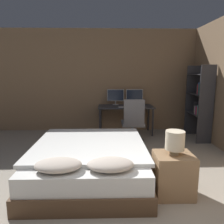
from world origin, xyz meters
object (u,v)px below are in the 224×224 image
object	(u,v)px
computer_mouse	(138,107)
office_chair	(133,125)
keyboard	(127,107)
bed	(89,161)
nightstand	(173,175)
bookshelf	(201,100)
monitor_left	(116,96)
desk	(126,109)
bedside_lamp	(175,140)
monitor_right	(135,96)

from	to	relation	value
computer_mouse	office_chair	world-z (taller)	office_chair
computer_mouse	office_chair	distance (m)	0.66
keyboard	bed	bearing A→B (deg)	-109.20
nightstand	bookshelf	xyz separation A→B (m)	(1.33, 2.35, 0.67)
nightstand	office_chair	size ratio (longest dim) A/B	0.55
bookshelf	monitor_left	bearing A→B (deg)	156.93
desk	office_chair	world-z (taller)	office_chair
nightstand	bookshelf	distance (m)	2.78
monitor_left	office_chair	world-z (taller)	monitor_left
nightstand	monitor_left	world-z (taller)	monitor_left
bedside_lamp	monitor_right	bearing A→B (deg)	91.82
monitor_right	bookshelf	size ratio (longest dim) A/B	0.26
nightstand	desk	xyz separation A→B (m)	(-0.35, 2.94, 0.36)
nightstand	desk	world-z (taller)	desk
nightstand	bedside_lamp	distance (m)	0.46
monitor_left	keyboard	xyz separation A→B (m)	(0.25, -0.46, -0.23)
keyboard	bookshelf	size ratio (longest dim) A/B	0.23
bedside_lamp	desk	bearing A→B (deg)	96.86
desk	bookshelf	distance (m)	1.81
office_chair	keyboard	bearing A→B (deg)	100.61
monitor_right	computer_mouse	world-z (taller)	monitor_right
monitor_left	office_chair	bearing A→B (deg)	-70.38
bedside_lamp	computer_mouse	world-z (taller)	bedside_lamp
monitor_right	office_chair	size ratio (longest dim) A/B	0.44
bed	computer_mouse	xyz separation A→B (m)	(1.05, 2.19, 0.49)
keyboard	monitor_right	bearing A→B (deg)	60.98
desk	computer_mouse	world-z (taller)	computer_mouse
bed	nightstand	size ratio (longest dim) A/B	3.60
desk	monitor_right	bearing A→B (deg)	42.24
nightstand	desk	bearing A→B (deg)	96.86
keyboard	bookshelf	distance (m)	1.73
monitor_right	computer_mouse	xyz separation A→B (m)	(0.04, -0.46, -0.22)
bedside_lamp	monitor_left	xyz separation A→B (m)	(-0.61, 3.17, 0.22)
desk	computer_mouse	bearing A→B (deg)	-38.16
desk	monitor_right	world-z (taller)	monitor_right
bedside_lamp	monitor_right	distance (m)	3.18
bed	nightstand	bearing A→B (deg)	-25.25
bedside_lamp	monitor_left	bearing A→B (deg)	100.84
bedside_lamp	keyboard	distance (m)	2.74
office_chair	desk	bearing A→B (deg)	97.50
bed	bedside_lamp	xyz separation A→B (m)	(1.12, -0.53, 0.48)
bedside_lamp	desk	xyz separation A→B (m)	(-0.35, 2.94, -0.10)
monitor_left	office_chair	size ratio (longest dim) A/B	0.44
computer_mouse	bookshelf	size ratio (longest dim) A/B	0.04
bookshelf	monitor_right	bearing A→B (deg)	150.01
monitor_right	office_chair	world-z (taller)	monitor_right
desk	monitor_left	size ratio (longest dim) A/B	3.15
nightstand	bookshelf	size ratio (longest dim) A/B	0.32
bedside_lamp	office_chair	world-z (taller)	office_chair
desk	office_chair	bearing A→B (deg)	-82.50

